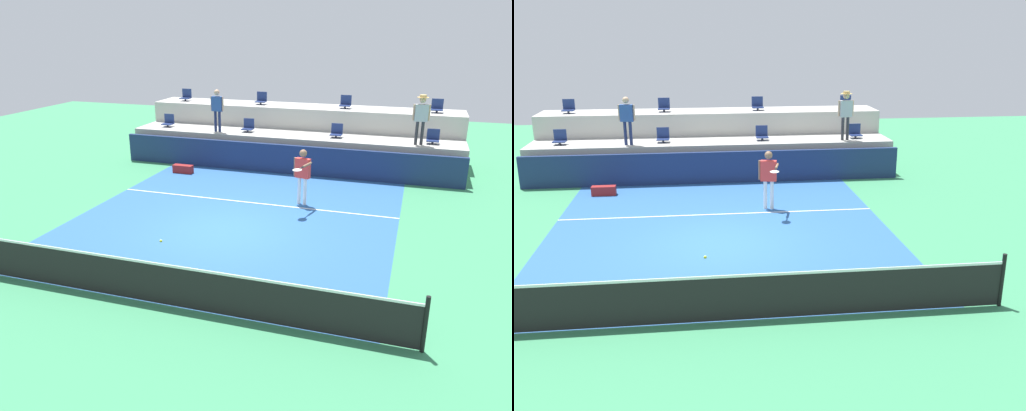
{
  "view_description": "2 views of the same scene",
  "coord_description": "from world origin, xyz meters",
  "views": [
    {
      "loc": [
        4.74,
        -11.78,
        5.25
      ],
      "look_at": [
        0.91,
        0.0,
        0.83
      ],
      "focal_mm": 35.23,
      "sensor_mm": 36.0,
      "label": 1
    },
    {
      "loc": [
        -0.42,
        -13.46,
        5.12
      ],
      "look_at": [
        1.2,
        -0.11,
        0.99
      ],
      "focal_mm": 40.27,
      "sensor_mm": 36.0,
      "label": 2
    }
  ],
  "objects": [
    {
      "name": "stadium_chair_upper_left",
      "position": [
        -1.8,
        9.03,
        2.31
      ],
      "size": [
        0.44,
        0.4,
        0.52
      ],
      "color": "#2D2D33",
      "rests_on": "seating_tier_upper"
    },
    {
      "name": "stadium_chair_upper_far_left",
      "position": [
        -5.35,
        9.03,
        2.31
      ],
      "size": [
        0.44,
        0.4,
        0.52
      ],
      "color": "#2D2D33",
      "rests_on": "seating_tier_upper"
    },
    {
      "name": "seating_tier_lower",
      "position": [
        0.0,
        7.3,
        0.62
      ],
      "size": [
        13.0,
        1.8,
        1.25
      ],
      "primitive_type": "cube",
      "color": "#ADAAA3",
      "rests_on": "ground_plane"
    },
    {
      "name": "stadium_chair_lower_left",
      "position": [
        -1.78,
        7.23,
        1.46
      ],
      "size": [
        0.44,
        0.4,
        0.52
      ],
      "color": "#2D2D33",
      "rests_on": "seating_tier_lower"
    },
    {
      "name": "stadium_chair_lower_right",
      "position": [
        1.79,
        7.23,
        1.46
      ],
      "size": [
        0.44,
        0.4,
        0.52
      ],
      "color": "#2D2D33",
      "rests_on": "seating_tier_lower"
    },
    {
      "name": "spectator_in_white",
      "position": [
        -2.95,
        6.85,
        2.26
      ],
      "size": [
        0.59,
        0.25,
        1.67
      ],
      "color": "navy",
      "rests_on": "seating_tier_lower"
    },
    {
      "name": "equipment_bag",
      "position": [
        -3.6,
        4.88,
        0.15
      ],
      "size": [
        0.76,
        0.28,
        0.3
      ],
      "primitive_type": "cube",
      "color": "maroon",
      "rests_on": "ground_plane"
    },
    {
      "name": "stadium_chair_upper_far_right",
      "position": [
        5.36,
        9.03,
        2.31
      ],
      "size": [
        0.44,
        0.4,
        0.52
      ],
      "color": "#2D2D33",
      "rests_on": "seating_tier_upper"
    },
    {
      "name": "tennis_net",
      "position": [
        0.0,
        -4.0,
        0.5
      ],
      "size": [
        10.48,
        0.08,
        1.07
      ],
      "color": "black",
      "rests_on": "ground_plane"
    },
    {
      "name": "ground_plane",
      "position": [
        0.0,
        0.0,
        0.0
      ],
      "size": [
        40.0,
        40.0,
        0.0
      ],
      "primitive_type": "plane",
      "color": "#388456"
    },
    {
      "name": "stadium_chair_lower_far_left",
      "position": [
        -5.36,
        7.23,
        1.46
      ],
      "size": [
        0.44,
        0.4,
        0.52
      ],
      "color": "#2D2D33",
      "rests_on": "seating_tier_lower"
    },
    {
      "name": "tennis_player",
      "position": [
        1.51,
        2.75,
        1.08
      ],
      "size": [
        0.6,
        1.29,
        1.75
      ],
      "color": "white",
      "rests_on": "ground_plane"
    },
    {
      "name": "tennis_ball",
      "position": [
        -0.43,
        -2.73,
        0.77
      ],
      "size": [
        0.07,
        0.07,
        0.07
      ],
      "color": "#CCE033"
    },
    {
      "name": "court_inner_paint",
      "position": [
        0.0,
        1.0,
        0.0
      ],
      "size": [
        9.0,
        10.0,
        0.01
      ],
      "primitive_type": "cube",
      "color": "#285693",
      "rests_on": "ground_plane"
    },
    {
      "name": "stadium_chair_lower_far_right",
      "position": [
        5.29,
        7.23,
        1.46
      ],
      "size": [
        0.44,
        0.4,
        0.52
      ],
      "color": "#2D2D33",
      "rests_on": "seating_tier_lower"
    },
    {
      "name": "seating_tier_upper",
      "position": [
        0.0,
        9.1,
        1.05
      ],
      "size": [
        13.0,
        1.8,
        2.1
      ],
      "primitive_type": "cube",
      "color": "#ADAAA3",
      "rests_on": "ground_plane"
    },
    {
      "name": "spectator_with_hat",
      "position": [
        4.8,
        6.85,
        2.34
      ],
      "size": [
        0.6,
        0.46,
        1.77
      ],
      "color": "#2D2D33",
      "rests_on": "seating_tier_lower"
    },
    {
      "name": "court_service_line",
      "position": [
        0.0,
        2.4,
        0.01
      ],
      "size": [
        9.0,
        0.06,
        0.0
      ],
      "primitive_type": "cube",
      "color": "white",
      "rests_on": "ground_plane"
    },
    {
      "name": "stadium_chair_upper_right",
      "position": [
        1.81,
        9.03,
        2.31
      ],
      "size": [
        0.44,
        0.4,
        0.52
      ],
      "color": "#2D2D33",
      "rests_on": "seating_tier_upper"
    },
    {
      "name": "sponsor_backboard",
      "position": [
        0.0,
        6.0,
        0.55
      ],
      "size": [
        13.0,
        0.16,
        1.1
      ],
      "primitive_type": "cube",
      "color": "navy",
      "rests_on": "ground_plane"
    }
  ]
}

